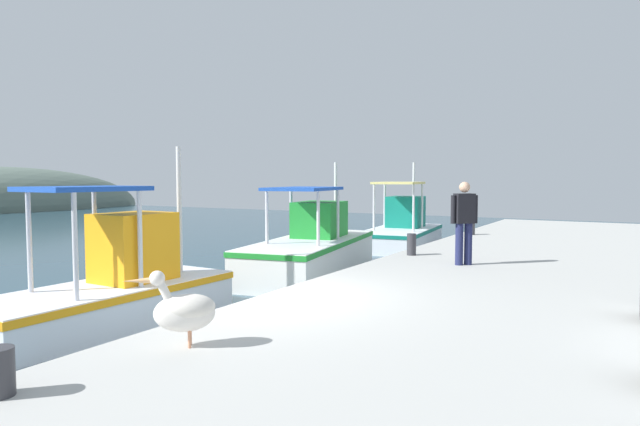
{
  "coord_description": "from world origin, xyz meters",
  "views": [
    {
      "loc": [
        -6.7,
        -4.92,
        2.58
      ],
      "look_at": [
        5.53,
        2.13,
        1.69
      ],
      "focal_mm": 30.82,
      "sensor_mm": 36.0,
      "label": 1
    }
  ],
  "objects": [
    {
      "name": "quay_pier",
      "position": [
        0.0,
        -5.0,
        0.4
      ],
      "size": [
        36.0,
        10.0,
        0.8
      ],
      "primitive_type": "cube",
      "color": "#B2B2AD",
      "rests_on": "ground"
    },
    {
      "name": "fishing_boat_second",
      "position": [
        -0.21,
        3.05,
        0.63
      ],
      "size": [
        4.67,
        1.87,
        3.21
      ],
      "color": "white",
      "rests_on": "ground"
    },
    {
      "name": "fishing_boat_third",
      "position": [
        5.86,
        2.57,
        0.68
      ],
      "size": [
        6.13,
        3.02,
        3.06
      ],
      "color": "white",
      "rests_on": "ground"
    },
    {
      "name": "fishing_boat_fourth",
      "position": [
        12.49,
        2.6,
        0.62
      ],
      "size": [
        5.24,
        2.68,
        3.21
      ],
      "color": "white",
      "rests_on": "ground"
    },
    {
      "name": "pelican",
      "position": [
        -2.46,
        -0.83,
        1.2
      ],
      "size": [
        0.78,
        0.86,
        0.82
      ],
      "color": "tan",
      "rests_on": "quay_pier"
    },
    {
      "name": "fisherman_standing",
      "position": [
        4.48,
        -1.88,
        1.74
      ],
      "size": [
        0.44,
        0.46,
        1.71
      ],
      "color": "#1E234C",
      "rests_on": "quay_pier"
    },
    {
      "name": "mooring_bollard_third",
      "position": [
        5.3,
        -0.45,
        1.05
      ],
      "size": [
        0.21,
        0.21,
        0.5
      ],
      "primitive_type": "cylinder",
      "color": "#333338",
      "rests_on": "quay_pier"
    },
    {
      "name": "mooring_bollard_fourth",
      "position": [
        10.63,
        -0.45,
        1.01
      ],
      "size": [
        0.22,
        0.22,
        0.41
      ],
      "primitive_type": "cylinder",
      "color": "#333338",
      "rests_on": "quay_pier"
    }
  ]
}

